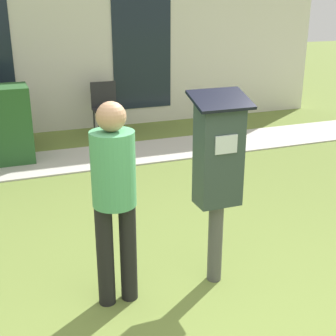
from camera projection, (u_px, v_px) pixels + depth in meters
name	position (u px, v px, depth m)	size (l,w,h in m)	color
ground_plane	(213.00, 334.00, 3.30)	(40.00, 40.00, 0.00)	olive
sidewalk	(90.00, 158.00, 6.94)	(12.00, 1.10, 0.02)	beige
building_facade	(62.00, 38.00, 8.05)	(10.00, 0.26, 3.20)	silver
parking_meter	(218.00, 166.00, 3.61)	(0.44, 0.31, 1.59)	#4C4C4C
person_standing	(114.00, 191.00, 3.36)	(0.32, 0.32, 1.58)	black
outdoor_chair_left	(16.00, 113.00, 7.43)	(0.44, 0.44, 0.90)	#262628
outdoor_chair_middle	(105.00, 104.00, 8.06)	(0.44, 0.44, 0.90)	#262628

